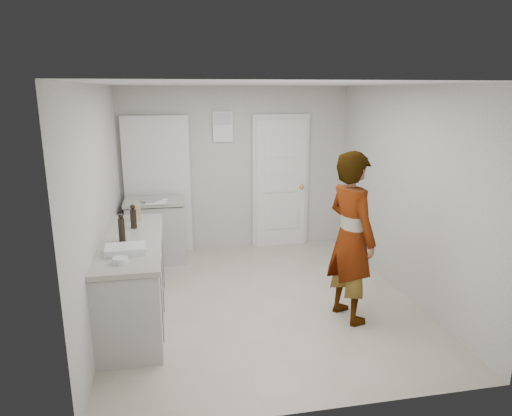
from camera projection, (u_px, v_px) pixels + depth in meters
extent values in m
plane|color=#B0A994|center=(262.00, 299.00, 5.47)|extent=(4.00, 4.00, 0.00)
plane|color=#A4A29B|center=(236.00, 169.00, 7.05)|extent=(3.50, 0.00, 3.50)
plane|color=#A4A29B|center=(318.00, 261.00, 3.25)|extent=(3.50, 0.00, 3.50)
plane|color=#A4A29B|center=(101.00, 205.00, 4.83)|extent=(0.00, 4.00, 4.00)
plane|color=#A4A29B|center=(405.00, 192.00, 5.47)|extent=(0.00, 4.00, 4.00)
plane|color=silver|center=(262.00, 84.00, 4.84)|extent=(4.00, 4.00, 0.00)
cube|color=white|center=(281.00, 184.00, 7.18)|extent=(0.80, 0.05, 2.00)
cube|color=white|center=(280.00, 182.00, 7.20)|extent=(0.90, 0.04, 2.10)
sphere|color=tan|center=(302.00, 187.00, 7.20)|extent=(0.07, 0.07, 0.07)
cube|color=white|center=(223.00, 127.00, 6.83)|extent=(0.30, 0.02, 0.45)
cube|color=black|center=(158.00, 187.00, 6.86)|extent=(0.90, 0.05, 2.04)
cube|color=white|center=(158.00, 187.00, 6.83)|extent=(0.98, 0.02, 2.10)
cube|color=silver|center=(134.00, 282.00, 4.90)|extent=(0.60, 1.90, 0.86)
cube|color=black|center=(136.00, 315.00, 5.00)|extent=(0.56, 1.86, 0.08)
cube|color=#B4B3A5|center=(131.00, 241.00, 4.79)|extent=(0.64, 1.96, 0.05)
cube|color=silver|center=(156.00, 233.00, 6.60)|extent=(0.80, 0.55, 0.86)
cube|color=black|center=(157.00, 258.00, 6.70)|extent=(0.75, 0.54, 0.08)
cube|color=#B4B3A5|center=(154.00, 201.00, 6.49)|extent=(0.84, 0.61, 0.05)
imported|color=silver|center=(351.00, 237.00, 4.83)|extent=(0.61, 0.77, 1.84)
cube|color=#A97A54|center=(135.00, 213.00, 5.42)|extent=(0.12, 0.06, 0.18)
cylinder|color=tan|center=(136.00, 218.00, 5.39)|extent=(0.05, 0.05, 0.08)
cylinder|color=black|center=(133.00, 219.00, 5.12)|extent=(0.07, 0.07, 0.22)
sphere|color=black|center=(133.00, 207.00, 5.08)|extent=(0.06, 0.06, 0.06)
cylinder|color=black|center=(122.00, 230.00, 4.66)|extent=(0.07, 0.07, 0.24)
sphere|color=black|center=(121.00, 216.00, 4.62)|extent=(0.06, 0.06, 0.06)
cube|color=silver|center=(126.00, 249.00, 4.36)|extent=(0.39, 0.29, 0.07)
cube|color=silver|center=(126.00, 250.00, 4.36)|extent=(0.35, 0.24, 0.05)
cylinder|color=silver|center=(120.00, 260.00, 4.10)|extent=(0.14, 0.14, 0.05)
sphere|color=white|center=(118.00, 261.00, 4.09)|extent=(0.05, 0.05, 0.05)
sphere|color=white|center=(123.00, 260.00, 4.11)|extent=(0.05, 0.05, 0.05)
cube|color=white|center=(157.00, 201.00, 6.36)|extent=(0.31, 0.37, 0.01)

